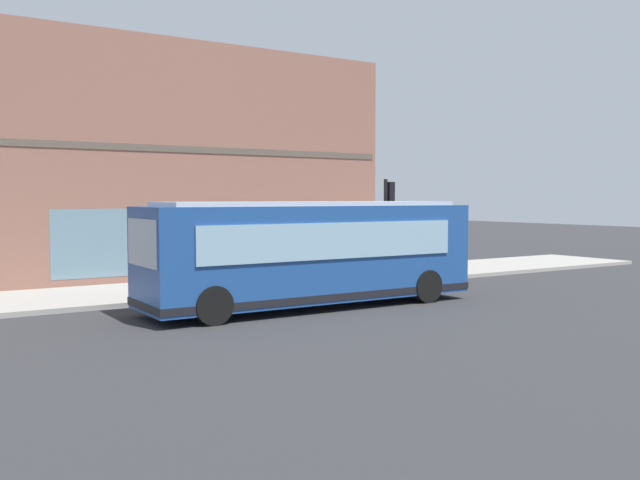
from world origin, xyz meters
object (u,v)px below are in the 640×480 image
(traffic_light_near_corner, at_px, (388,210))
(pedestrian_walking_along_curb, at_px, (244,258))
(pedestrian_near_hydrant, at_px, (290,249))
(city_bus_nearside, at_px, (311,254))
(fire_hydrant, at_px, (304,272))

(traffic_light_near_corner, xyz_separation_m, pedestrian_walking_along_curb, (1.08, 5.42, -1.61))
(pedestrian_near_hydrant, bearing_deg, pedestrian_walking_along_curb, 124.50)
(city_bus_nearside, relative_size, pedestrian_walking_along_curb, 5.91)
(pedestrian_near_hydrant, relative_size, pedestrian_walking_along_curb, 1.05)
(fire_hydrant, relative_size, pedestrian_near_hydrant, 0.42)
(traffic_light_near_corner, relative_size, pedestrian_near_hydrant, 2.09)
(pedestrian_walking_along_curb, bearing_deg, traffic_light_near_corner, -101.30)
(traffic_light_near_corner, distance_m, pedestrian_walking_along_curb, 5.75)
(fire_hydrant, xyz_separation_m, pedestrian_walking_along_curb, (0.14, 2.35, 0.62))
(traffic_light_near_corner, height_order, pedestrian_near_hydrant, traffic_light_near_corner)
(city_bus_nearside, bearing_deg, traffic_light_near_corner, -59.14)
(city_bus_nearside, relative_size, pedestrian_near_hydrant, 5.65)
(traffic_light_near_corner, distance_m, fire_hydrant, 3.91)
(fire_hydrant, bearing_deg, pedestrian_walking_along_curb, 86.65)
(traffic_light_near_corner, distance_m, pedestrian_near_hydrant, 4.26)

